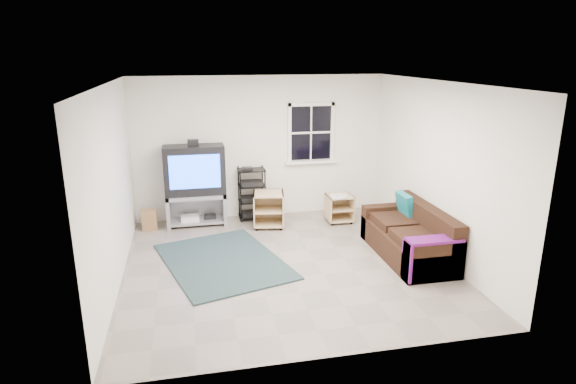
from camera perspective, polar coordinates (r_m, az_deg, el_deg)
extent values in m
plane|color=gray|center=(7.13, -0.28, -8.52)|extent=(4.60, 4.60, 0.00)
plane|color=white|center=(6.49, -0.31, 12.82)|extent=(4.60, 4.60, 0.00)
plane|color=white|center=(8.90, -3.28, 5.29)|extent=(4.60, 0.00, 4.60)
plane|color=white|center=(4.57, 5.55, -5.49)|extent=(4.60, 0.00, 4.60)
plane|color=white|center=(6.64, -20.12, 0.51)|extent=(0.00, 4.60, 4.60)
plane|color=white|center=(7.49, 17.23, 2.48)|extent=(0.00, 4.60, 4.60)
cube|color=black|center=(9.03, 2.71, 7.06)|extent=(0.80, 0.01, 1.02)
cube|color=white|center=(8.95, 2.79, 10.33)|extent=(0.88, 0.06, 0.06)
cube|color=white|center=(9.11, 2.72, 3.61)|extent=(0.98, 0.14, 0.05)
cube|color=white|center=(8.92, 0.18, 6.97)|extent=(0.06, 0.06, 1.10)
cube|color=white|center=(9.13, 5.26, 7.11)|extent=(0.06, 0.06, 1.10)
cube|color=white|center=(9.02, 2.74, 7.05)|extent=(0.78, 0.04, 0.04)
cube|color=#9D9DA4|center=(8.70, -10.86, -0.36)|extent=(1.05, 0.52, 0.06)
cube|color=#9D9DA4|center=(8.79, -13.98, -2.15)|extent=(0.06, 0.52, 0.58)
cube|color=#9D9DA4|center=(8.80, -7.56, -1.77)|extent=(0.06, 0.52, 0.58)
cube|color=#9D9DA4|center=(8.85, -10.69, -3.29)|extent=(0.92, 0.48, 0.04)
cube|color=#9D9DA4|center=(9.01, -10.81, -1.49)|extent=(1.05, 0.04, 0.58)
cube|color=silver|center=(8.79, -11.53, -3.04)|extent=(0.31, 0.25, 0.08)
cube|color=black|center=(8.84, -9.22, -2.88)|extent=(0.21, 0.19, 0.06)
cube|color=black|center=(8.59, -11.02, 2.60)|extent=(1.05, 0.44, 0.86)
cube|color=blue|center=(8.36, -10.99, 2.36)|extent=(0.86, 0.01, 0.58)
cube|color=black|center=(8.49, -11.19, 5.76)|extent=(0.19, 0.14, 0.10)
cylinder|color=black|center=(8.70, -5.63, -0.53)|extent=(0.02, 0.02, 0.98)
cylinder|color=black|center=(8.76, -2.72, -0.36)|extent=(0.02, 0.02, 0.98)
cylinder|color=black|center=(9.00, -5.86, 0.03)|extent=(0.02, 0.02, 0.98)
cylinder|color=black|center=(9.06, -3.04, 0.20)|extent=(0.02, 0.02, 0.98)
cube|color=black|center=(9.01, -4.25, -2.87)|extent=(0.49, 0.36, 0.02)
cube|color=black|center=(9.00, -4.25, -2.57)|extent=(0.38, 0.28, 0.08)
cube|color=black|center=(8.92, -4.29, -1.07)|extent=(0.49, 0.36, 0.02)
cube|color=black|center=(8.91, -4.29, -0.77)|extent=(0.38, 0.28, 0.08)
cube|color=black|center=(8.84, -4.33, 0.76)|extent=(0.49, 0.36, 0.02)
cube|color=black|center=(8.82, -4.33, 1.07)|extent=(0.38, 0.28, 0.08)
cube|color=black|center=(8.76, -4.37, 2.62)|extent=(0.49, 0.36, 0.02)
cube|color=tan|center=(8.43, -2.34, -0.17)|extent=(0.60, 0.60, 0.02)
cube|color=tan|center=(8.60, -2.30, -3.66)|extent=(0.60, 0.60, 0.02)
cube|color=tan|center=(8.51, -4.01, -1.95)|extent=(0.11, 0.52, 0.57)
cube|color=tan|center=(8.51, -0.62, -1.91)|extent=(0.11, 0.52, 0.57)
cube|color=tan|center=(8.75, -2.33, -1.42)|extent=(0.48, 0.10, 0.57)
cube|color=tan|center=(8.51, -2.31, -2.08)|extent=(0.55, 0.57, 0.02)
cylinder|color=black|center=(8.41, -3.72, -4.40)|extent=(0.05, 0.05, 0.05)
cylinder|color=black|center=(8.81, -0.94, -3.40)|extent=(0.05, 0.05, 0.05)
cube|color=tan|center=(8.74, 6.14, -0.46)|extent=(0.46, 0.46, 0.02)
cube|color=tan|center=(8.87, 6.06, -3.14)|extent=(0.46, 0.46, 0.02)
cube|color=tan|center=(8.74, 4.75, -1.90)|extent=(0.03, 0.45, 0.45)
cube|color=tan|center=(8.87, 7.44, -1.72)|extent=(0.03, 0.45, 0.45)
cube|color=tan|center=(9.00, 5.70, -1.39)|extent=(0.41, 0.03, 0.45)
cube|color=tan|center=(8.81, 6.10, -1.92)|extent=(0.42, 0.44, 0.02)
cylinder|color=black|center=(8.67, 5.27, -3.82)|extent=(0.05, 0.05, 0.05)
cylinder|color=black|center=(9.10, 6.80, -2.89)|extent=(0.05, 0.05, 0.05)
cylinder|color=silver|center=(8.63, 6.03, -0.52)|extent=(0.32, 0.32, 0.02)
cube|color=black|center=(7.54, 13.95, -6.04)|extent=(0.82, 1.82, 0.38)
cube|color=black|center=(7.54, 16.21, -3.08)|extent=(0.22, 1.82, 0.39)
cube|color=black|center=(8.18, 11.60, -3.41)|extent=(0.82, 0.22, 0.56)
cube|color=black|center=(6.85, 16.89, -7.76)|extent=(0.82, 0.22, 0.56)
cube|color=black|center=(7.11, 14.81, -5.30)|extent=(0.55, 0.66, 0.12)
cube|color=black|center=(7.73, 12.43, -3.40)|extent=(0.55, 0.66, 0.12)
cube|color=teal|center=(7.87, 13.70, -1.47)|extent=(0.18, 0.44, 0.38)
cube|color=#0D1295|center=(6.73, 16.96, -5.44)|extent=(0.75, 0.27, 0.04)
cube|color=#0D1295|center=(6.67, 13.92, -8.01)|extent=(0.04, 0.27, 0.53)
cube|color=black|center=(7.26, -7.70, -8.11)|extent=(2.08, 2.48, 0.03)
cube|color=olive|center=(8.73, -16.11, -3.18)|extent=(0.25, 0.16, 0.36)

